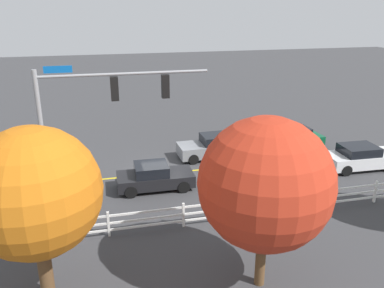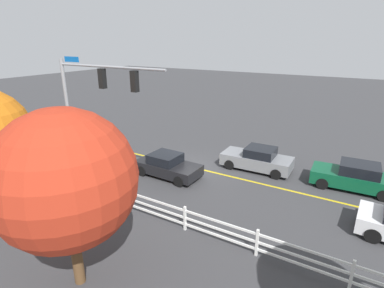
{
  "view_description": "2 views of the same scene",
  "coord_description": "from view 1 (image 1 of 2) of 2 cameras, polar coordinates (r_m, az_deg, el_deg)",
  "views": [
    {
      "loc": [
        3.65,
        21.42,
        9.39
      ],
      "look_at": [
        -0.96,
        2.7,
        2.65
      ],
      "focal_mm": 37.72,
      "sensor_mm": 36.0,
      "label": 1
    },
    {
      "loc": [
        -9.1,
        15.64,
        7.9
      ],
      "look_at": [
        -0.93,
        2.0,
        2.42
      ],
      "focal_mm": 28.33,
      "sensor_mm": 36.0,
      "label": 2
    }
  ],
  "objects": [
    {
      "name": "ground_plane",
      "position": [
        23.67,
        -3.84,
        -4.14
      ],
      "size": [
        120.0,
        120.0,
        0.0
      ],
      "primitive_type": "plane",
      "color": "#38383A"
    },
    {
      "name": "car_3",
      "position": [
        25.84,
        2.97,
        -0.39
      ],
      "size": [
        4.42,
        2.0,
        1.5
      ],
      "rotation": [
        0.0,
        0.0,
        6.31
      ],
      "color": "slate",
      "rests_on": "ground_plane"
    },
    {
      "name": "car_2",
      "position": [
        26.11,
        22.71,
        -1.73
      ],
      "size": [
        4.38,
        2.1,
        1.43
      ],
      "rotation": [
        0.0,
        0.0,
        3.11
      ],
      "color": "silver",
      "rests_on": "ground_plane"
    },
    {
      "name": "tree_2",
      "position": [
        13.47,
        -21.39,
        -6.47
      ],
      "size": [
        4.21,
        4.21,
        5.97
      ],
      "color": "brown",
      "rests_on": "ground_plane"
    },
    {
      "name": "tree_0",
      "position": [
        13.3,
        10.35,
        -5.57
      ],
      "size": [
        4.45,
        4.45,
        6.11
      ],
      "color": "brown",
      "rests_on": "ground_plane"
    },
    {
      "name": "lane_center_stripe",
      "position": [
        24.6,
        5.38,
        -3.24
      ],
      "size": [
        28.0,
        0.16,
        0.01
      ],
      "primitive_type": "cube",
      "color": "gold",
      "rests_on": "ground_plane"
    },
    {
      "name": "car_0",
      "position": [
        28.04,
        13.75,
        0.71
      ],
      "size": [
        4.44,
        2.07,
        1.53
      ],
      "rotation": [
        0.0,
        0.0,
        6.33
      ],
      "color": "#0C4C2D",
      "rests_on": "ground_plane"
    },
    {
      "name": "white_rail_fence",
      "position": [
        18.9,
        8.56,
        -8.66
      ],
      "size": [
        26.1,
        0.1,
        1.15
      ],
      "color": "white",
      "rests_on": "ground_plane"
    },
    {
      "name": "signal_assembly",
      "position": [
        17.39,
        -13.98,
        3.94
      ],
      "size": [
        7.13,
        0.38,
        7.06
      ],
      "color": "gray",
      "rests_on": "ground_plane"
    },
    {
      "name": "car_1",
      "position": [
        21.59,
        -5.33,
        -4.66
      ],
      "size": [
        4.06,
        1.95,
        1.4
      ],
      "rotation": [
        0.0,
        0.0,
        3.12
      ],
      "color": "black",
      "rests_on": "ground_plane"
    }
  ]
}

